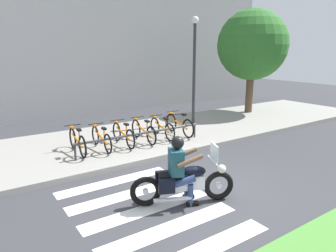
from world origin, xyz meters
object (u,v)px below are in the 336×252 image
object	(u,v)px
bicycle_3	(143,131)
bike_rack	(142,134)
bicycle_2	(123,134)
street_lamp	(194,62)
bicycle_4	(162,128)
motorcycle	(184,182)
tree_near_rack	(252,45)
bicycle_1	(101,138)
rider	(180,165)
bicycle_0	(77,141)
bicycle_5	(179,125)

from	to	relation	value
bicycle_3	bike_rack	world-z (taller)	bicycle_3
bicycle_2	street_lamp	distance (m)	4.38
bicycle_4	bike_rack	size ratio (longest dim) A/B	0.38
motorcycle	bike_rack	size ratio (longest dim) A/B	0.48
motorcycle	bicycle_3	world-z (taller)	motorcycle
motorcycle	bicycle_3	bearing A→B (deg)	71.76
street_lamp	bicycle_3	bearing A→B (deg)	-160.21
street_lamp	bicycle_4	bearing A→B (deg)	-154.42
tree_near_rack	bicycle_2	bearing A→B (deg)	-168.89
bicycle_3	bicycle_4	bearing A→B (deg)	-0.01
bicycle_1	bicycle_4	size ratio (longest dim) A/B	1.05
street_lamp	rider	bearing A→B (deg)	-131.14
bicycle_2	street_lamp	size ratio (longest dim) A/B	0.39
motorcycle	tree_near_rack	distance (m)	10.02
bike_rack	tree_near_rack	bearing A→B (deg)	15.91
motorcycle	bicycle_0	xyz separation A→B (m)	(-0.91, 3.89, 0.05)
rider	tree_near_rack	bearing A→B (deg)	33.45
bike_rack	tree_near_rack	size ratio (longest dim) A/B	0.86
rider	bike_rack	world-z (taller)	rider
bicycle_1	bike_rack	distance (m)	1.23
bicycle_0	bicycle_4	distance (m)	2.92
rider	bicycle_2	bearing A→B (deg)	80.84
bicycle_0	tree_near_rack	world-z (taller)	tree_near_rack
bike_rack	bicycle_5	bearing A→B (deg)	16.86
bicycle_0	street_lamp	xyz separation A→B (m)	(5.14, 1.06, 2.11)
bicycle_3	bike_rack	bearing A→B (deg)	-123.39
bicycle_3	street_lamp	size ratio (longest dim) A/B	0.40
rider	bike_rack	size ratio (longest dim) A/B	0.34
bicycle_2	bicycle_5	bearing A→B (deg)	-0.02
bicycle_5	tree_near_rack	world-z (taller)	tree_near_rack
bicycle_2	bike_rack	xyz separation A→B (m)	(0.37, -0.55, 0.08)
bicycle_1	bicycle_4	world-z (taller)	bicycle_4
bike_rack	bicycle_2	bearing A→B (deg)	123.37
bicycle_0	tree_near_rack	distance (m)	9.43
bicycle_0	bicycle_2	distance (m)	1.46
bicycle_3	bicycle_5	bearing A→B (deg)	-0.03
motorcycle	bicycle_1	world-z (taller)	motorcycle
bicycle_1	bicycle_4	bearing A→B (deg)	-0.02
street_lamp	tree_near_rack	xyz separation A→B (m)	(3.76, 0.40, 0.68)
bicycle_4	street_lamp	xyz separation A→B (m)	(2.21, 1.06, 2.13)
bicycle_4	street_lamp	world-z (taller)	street_lamp
bicycle_5	bicycle_0	bearing A→B (deg)	-180.00
bicycle_0	street_lamp	bearing A→B (deg)	11.67
bicycle_2	tree_near_rack	xyz separation A→B (m)	(7.43, 1.46, 2.80)
bicycle_1	bicycle_4	xyz separation A→B (m)	(2.19, -0.00, 0.01)
motorcycle	rider	world-z (taller)	rider
bicycle_0	street_lamp	world-z (taller)	street_lamp
bicycle_0	bicycle_1	xyz separation A→B (m)	(0.73, 0.00, -0.02)
bicycle_2	bicycle_4	size ratio (longest dim) A/B	1.04
bicycle_5	tree_near_rack	distance (m)	6.11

